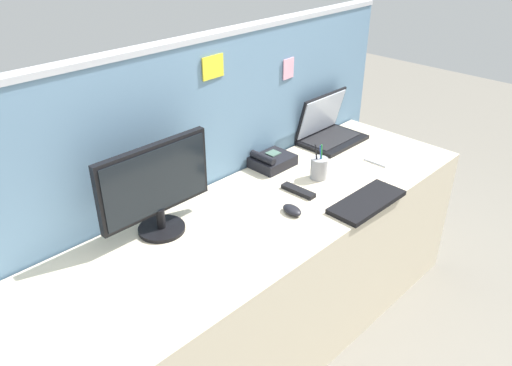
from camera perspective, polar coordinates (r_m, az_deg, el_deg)
ground_plane at (r=2.61m, az=0.82°, el=-16.98°), size 10.00×10.00×0.00m
desk at (r=2.36m, az=0.88°, el=-10.80°), size 2.27×0.69×0.73m
cubicle_divider at (r=2.40m, az=-5.71°, el=-0.22°), size 2.47×0.08×1.42m
desktop_monitor at (r=1.96m, az=-11.38°, el=-0.29°), size 0.49×0.19×0.37m
laptop at (r=2.81m, az=8.16°, el=6.17°), size 0.36×0.25×0.26m
desk_phone at (r=2.50m, az=1.80°, el=2.56°), size 0.20×0.16×0.09m
keyboard_main at (r=2.24m, az=12.57°, el=-2.12°), size 0.39×0.17×0.02m
computer_mouse_right_hand at (r=2.13m, az=4.14°, el=-3.09°), size 0.08×0.11×0.03m
pen_cup at (r=2.39m, az=7.22°, el=1.71°), size 0.08×0.08×0.18m
cell_phone_silver_slab at (r=2.63m, az=13.74°, el=2.45°), size 0.07×0.13×0.01m
tv_remote at (r=2.28m, az=4.82°, el=-0.88°), size 0.05×0.17×0.02m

